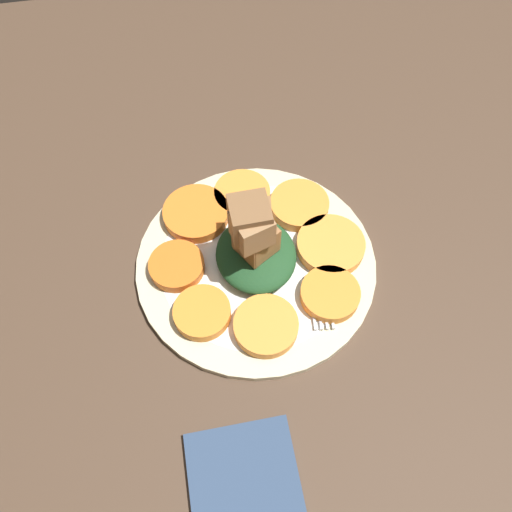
{
  "coord_description": "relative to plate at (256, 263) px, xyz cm",
  "views": [
    {
      "loc": [
        -29.32,
        5.51,
        54.59
      ],
      "look_at": [
        0.0,
        0.0,
        4.1
      ],
      "focal_mm": 35.0,
      "sensor_mm": 36.0,
      "label": 1
    }
  ],
  "objects": [
    {
      "name": "carrot_slice_4",
      "position": [
        9.53,
        0.13,
        1.28
      ],
      "size": [
        7.15,
        7.15,
        1.4
      ],
      "primitive_type": "cylinder",
      "color": "orange",
      "rests_on": "plate"
    },
    {
      "name": "carrot_slice_7",
      "position": [
        -5.89,
        7.19,
        1.28
      ],
      "size": [
        6.42,
        6.42,
        1.4
      ],
      "primitive_type": "cylinder",
      "color": "orange",
      "rests_on": "plate"
    },
    {
      "name": "carrot_slice_2",
      "position": [
        0.27,
        -9.11,
        1.28
      ],
      "size": [
        8.18,
        8.18,
        1.4
      ],
      "primitive_type": "cylinder",
      "color": "#F9963A",
      "rests_on": "plate"
    },
    {
      "name": "fork",
      "position": [
        -2.09,
        -6.7,
        0.78
      ],
      "size": [
        17.26,
        3.66,
        0.4
      ],
      "rotation": [
        0.0,
        0.0,
        -0.11
      ],
      "color": "silver",
      "rests_on": "plate"
    },
    {
      "name": "carrot_slice_3",
      "position": [
        6.53,
        -6.79,
        1.28
      ],
      "size": [
        7.41,
        7.41,
        1.4
      ],
      "primitive_type": "cylinder",
      "color": "orange",
      "rests_on": "plate"
    },
    {
      "name": "carrot_slice_0",
      "position": [
        -8.73,
        0.54,
        1.28
      ],
      "size": [
        7.17,
        7.17,
        1.4
      ],
      "primitive_type": "cylinder",
      "color": "orange",
      "rests_on": "plate"
    },
    {
      "name": "carrot_slice_6",
      "position": [
        0.58,
        9.34,
        1.28
      ],
      "size": [
        6.49,
        6.49,
        1.4
      ],
      "primitive_type": "cylinder",
      "color": "orange",
      "rests_on": "plate"
    },
    {
      "name": "carrot_slice_1",
      "position": [
        -6.3,
        -7.35,
        1.28
      ],
      "size": [
        6.77,
        6.77,
        1.4
      ],
      "primitive_type": "cylinder",
      "color": "orange",
      "rests_on": "plate"
    },
    {
      "name": "table_slab",
      "position": [
        0.0,
        0.0,
        -1.52
      ],
      "size": [
        120.0,
        120.0,
        2.0
      ],
      "primitive_type": "cube",
      "color": "#4C3828",
      "rests_on": "ground"
    },
    {
      "name": "carrot_slice_5",
      "position": [
        7.66,
        6.19,
        1.28
      ],
      "size": [
        8.2,
        8.2,
        1.4
      ],
      "primitive_type": "cylinder",
      "color": "orange",
      "rests_on": "plate"
    },
    {
      "name": "plate",
      "position": [
        0.0,
        0.0,
        0.0
      ],
      "size": [
        28.65,
        28.65,
        1.05
      ],
      "color": "beige",
      "rests_on": "table_slab"
    },
    {
      "name": "center_pile",
      "position": [
        0.21,
        0.19,
        4.59
      ],
      "size": [
        10.49,
        9.44,
        11.0
      ],
      "color": "#1E4723",
      "rests_on": "plate"
    }
  ]
}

